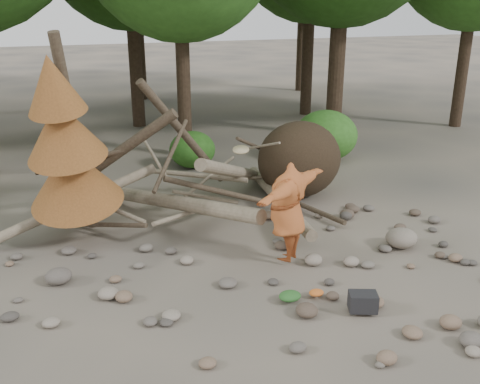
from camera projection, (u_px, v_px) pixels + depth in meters
name	position (u px, v px, depth m)	size (l,w,h in m)	color
ground	(282.00, 292.00, 9.40)	(120.00, 120.00, 0.00)	#514C44
deadfall_pile	(280.00, 164.00, 13.49)	(8.55, 5.24, 3.30)	#332619
dead_conifer	(67.00, 147.00, 10.53)	(2.06, 2.16, 4.35)	#4C3F30
bush_mid	(192.00, 150.00, 16.30)	(1.40, 1.40, 1.12)	#2D661D
bush_right	(326.00, 135.00, 17.01)	(2.00, 2.00, 1.60)	#387825
frisbee_thrower	(288.00, 212.00, 10.11)	(2.44, 1.92, 2.46)	#B05627
backpack	(363.00, 305.00, 8.72)	(0.45, 0.30, 0.30)	black
cloth_green	(290.00, 299.00, 9.06)	(0.39, 0.32, 0.15)	#285C24
cloth_orange	(316.00, 295.00, 9.21)	(0.26, 0.22, 0.10)	#C45D21
boulder_mid_right	(401.00, 238.00, 11.06)	(0.67, 0.61, 0.40)	gray
boulder_mid_left	(59.00, 276.00, 9.65)	(0.48, 0.43, 0.29)	#5C544D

